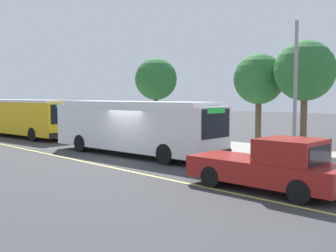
{
  "coord_description": "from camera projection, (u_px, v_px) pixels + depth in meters",
  "views": [
    {
      "loc": [
        16.17,
        -12.99,
        3.24
      ],
      "look_at": [
        1.93,
        0.95,
        1.75
      ],
      "focal_mm": 42.97,
      "sensor_mm": 36.0,
      "label": 1
    }
  ],
  "objects": [
    {
      "name": "ground_plane",
      "position": [
        129.0,
        159.0,
        20.83
      ],
      "size": [
        120.0,
        120.0,
        0.0
      ],
      "primitive_type": "plane",
      "color": "#38383A"
    },
    {
      "name": "sidewalk_curb",
      "position": [
        204.0,
        147.0,
        25.01
      ],
      "size": [
        44.0,
        6.4,
        0.15
      ],
      "primitive_type": "cube",
      "color": "gray",
      "rests_on": "ground_plane"
    },
    {
      "name": "lane_stripe_center",
      "position": [
        93.0,
        163.0,
        19.29
      ],
      "size": [
        36.0,
        0.14,
        0.01
      ],
      "primitive_type": "cube",
      "color": "#E0D64C",
      "rests_on": "ground_plane"
    },
    {
      "name": "transit_bus_main",
      "position": [
        134.0,
        126.0,
        21.96
      ],
      "size": [
        11.07,
        3.3,
        2.95
      ],
      "color": "white",
      "rests_on": "ground_plane"
    },
    {
      "name": "transit_bus_second",
      "position": [
        22.0,
        117.0,
        31.73
      ],
      "size": [
        11.47,
        3.61,
        2.95
      ],
      "color": "gold",
      "rests_on": "ground_plane"
    },
    {
      "name": "pickup_truck",
      "position": [
        271.0,
        166.0,
        13.6
      ],
      "size": [
        5.48,
        2.23,
        1.85
      ],
      "color": "maroon",
      "rests_on": "ground_plane"
    },
    {
      "name": "bus_shelter",
      "position": [
        177.0,
        116.0,
        26.67
      ],
      "size": [
        2.9,
        1.6,
        2.48
      ],
      "color": "#333338",
      "rests_on": "sidewalk_curb"
    },
    {
      "name": "waiting_bench",
      "position": [
        176.0,
        135.0,
        26.75
      ],
      "size": [
        1.6,
        0.48,
        0.95
      ],
      "color": "brown",
      "rests_on": "sidewalk_curb"
    },
    {
      "name": "route_sign_post",
      "position": [
        175.0,
        118.0,
        23.6
      ],
      "size": [
        0.44,
        0.08,
        2.8
      ],
      "color": "#333338",
      "rests_on": "sidewalk_curb"
    },
    {
      "name": "pedestrian_commuter",
      "position": [
        157.0,
        129.0,
        25.98
      ],
      "size": [
        0.24,
        0.4,
        1.69
      ],
      "color": "#282D47",
      "rests_on": "sidewalk_curb"
    },
    {
      "name": "street_tree_near_shelter",
      "position": [
        305.0,
        71.0,
        21.72
      ],
      "size": [
        3.29,
        3.29,
        6.1
      ],
      "color": "brown",
      "rests_on": "sidewalk_curb"
    },
    {
      "name": "street_tree_upstreet",
      "position": [
        156.0,
        79.0,
        31.03
      ],
      "size": [
        3.25,
        3.25,
        6.03
      ],
      "color": "brown",
      "rests_on": "sidewalk_curb"
    },
    {
      "name": "street_tree_downstreet",
      "position": [
        259.0,
        79.0,
        24.01
      ],
      "size": [
        3.03,
        3.03,
        5.63
      ],
      "color": "brown",
      "rests_on": "sidewalk_curb"
    },
    {
      "name": "utility_pole",
      "position": [
        295.0,
        94.0,
        17.87
      ],
      "size": [
        0.16,
        0.16,
        6.4
      ],
      "primitive_type": "cylinder",
      "color": "gray",
      "rests_on": "sidewalk_curb"
    }
  ]
}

